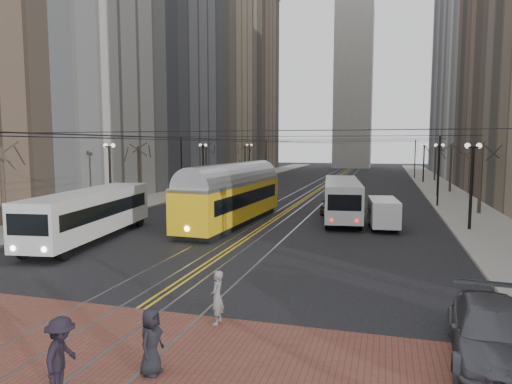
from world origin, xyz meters
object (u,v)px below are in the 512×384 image
Objects in this scene: rear_bus at (342,200)px; cargo_van at (383,214)px; pedestrian_a at (151,341)px; streetcar at (233,201)px; sedan_grey at (333,203)px; transit_bus at (91,216)px; clock_tower at (355,20)px; sedan_parked at (494,335)px; pedestrian_d at (61,357)px; pedestrian_b at (217,297)px.

rear_bus reaches higher than cargo_van.
streetcar is at bearing 15.48° from pedestrian_a.
rear_bus is at bearing 126.72° from cargo_van.
cargo_van is 7.76m from sedan_grey.
transit_bus is 1.03× the size of rear_bus.
clock_tower is 112.65m from pedestrian_a.
clock_tower reaches higher than cargo_van.
rear_bus is at bearing 110.20° from sedan_parked.
sedan_parked is 10.86m from pedestrian_d.
pedestrian_a is (-5.49, -22.32, -0.17)m from cargo_van.
clock_tower reaches higher than pedestrian_b.
transit_bus is 20.01m from sedan_grey.
sedan_parked is (6.06, -22.66, -0.74)m from rear_bus.
streetcar is at bearing -165.72° from pedestrian_b.
transit_bus is 18.40m from rear_bus.
sedan_grey is 2.75× the size of pedestrian_a.
cargo_van is 1.00× the size of sedan_grey.
cargo_van is at bearing -84.52° from clock_tower.
sedan_parked is at bearing -87.70° from cargo_van.
streetcar is 3.11× the size of cargo_van.
cargo_van is at bearing 19.38° from transit_bus.
rear_bus is 3.44m from sedan_grey.
transit_bus is 15.61m from pedestrian_b.
clock_tower is 85.77m from sedan_grey.
streetcar is 18.82m from pedestrian_b.
pedestrian_b is at bearing -5.06° from pedestrian_a.
pedestrian_a is (2.64, -107.01, -35.10)m from clock_tower.
cargo_van is at bearing -58.88° from sedan_grey.
rear_bus is 6.17× the size of pedestrian_d.
pedestrian_b is 0.93× the size of pedestrian_d.
pedestrian_b is at bearing -48.04° from transit_bus.
sedan_grey is 28.91m from pedestrian_a.
transit_bus is 7.10× the size of pedestrian_a.
pedestrian_b reaches higher than pedestrian_a.
sedan_parked is (19.91, -10.55, -0.72)m from transit_bus.
transit_bus reaches higher than pedestrian_d.
transit_bus reaches higher than sedan_parked.
pedestrian_d is (-1.90, -5.00, 0.07)m from pedestrian_b.
cargo_van is 24.81m from pedestrian_d.
pedestrian_a is 3.54m from pedestrian_b.
pedestrian_a is at bearing -155.13° from sedan_parked.
sedan_grey is at bearing 115.86° from cargo_van.
streetcar is 7.70× the size of pedestrian_d.
rear_bus is at bearing -86.48° from clock_tower.
pedestrian_b reaches higher than sedan_parked.
pedestrian_a reaches higher than sedan_grey.
rear_bus is (5.00, -81.33, -34.45)m from clock_tower.
clock_tower is 39.07× the size of pedestrian_a.
pedestrian_a is 0.90× the size of pedestrian_d.
pedestrian_d reaches higher than sedan_parked.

